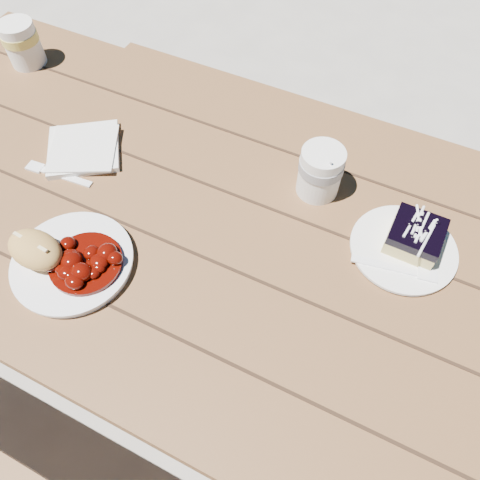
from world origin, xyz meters
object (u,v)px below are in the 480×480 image
at_px(bread_roll, 35,250).
at_px(second_cup, 22,44).
at_px(picnic_table, 267,286).
at_px(blueberry_cake, 415,236).
at_px(coffee_cup, 320,172).
at_px(dessert_plate, 403,249).
at_px(main_plate, 73,263).

xyz_separation_m(bread_roll, second_cup, (-0.42, 0.46, 0.01)).
xyz_separation_m(picnic_table, blueberry_cake, (0.24, 0.11, 0.20)).
height_order(blueberry_cake, second_cup, second_cup).
bearing_deg(picnic_table, blueberry_cake, 25.68).
xyz_separation_m(blueberry_cake, coffee_cup, (-0.21, 0.05, 0.02)).
height_order(bread_roll, blueberry_cake, bread_roll).
distance_m(dessert_plate, blueberry_cake, 0.04).
height_order(main_plate, dessert_plate, main_plate).
height_order(picnic_table, bread_roll, bread_roll).
bearing_deg(dessert_plate, second_cup, 171.99).
bearing_deg(bread_roll, dessert_plate, 28.29).
height_order(bread_roll, dessert_plate, bread_roll).
relative_size(blueberry_cake, second_cup, 0.87).
bearing_deg(second_cup, coffee_cup, -5.16).
relative_size(main_plate, coffee_cup, 2.02).
bearing_deg(bread_roll, main_plate, 19.98).
bearing_deg(coffee_cup, dessert_plate, -19.12).
distance_m(bread_roll, coffee_cup, 0.55).
bearing_deg(picnic_table, bread_roll, -148.97).
xyz_separation_m(picnic_table, second_cup, (-0.79, 0.24, 0.22)).
distance_m(blueberry_cake, second_cup, 1.03).
bearing_deg(dessert_plate, bread_roll, -151.71).
xyz_separation_m(main_plate, bread_roll, (-0.05, -0.02, 0.04)).
bearing_deg(second_cup, bread_roll, -47.68).
distance_m(main_plate, blueberry_cake, 0.63).
distance_m(main_plate, second_cup, 0.65).
bearing_deg(blueberry_cake, second_cup, 173.90).
xyz_separation_m(bread_roll, coffee_cup, (0.39, 0.39, 0.01)).
bearing_deg(main_plate, blueberry_cake, 29.82).
bearing_deg(blueberry_cake, bread_roll, -150.00).
distance_m(dessert_plate, coffee_cup, 0.22).
bearing_deg(picnic_table, coffee_cup, 80.80).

